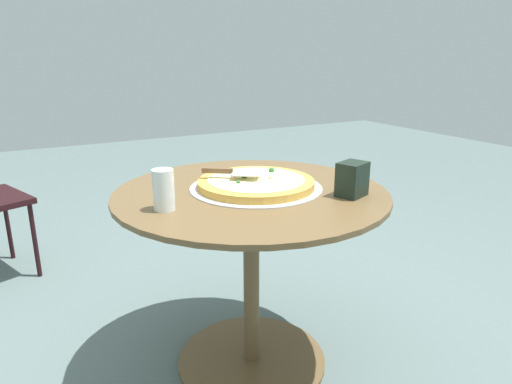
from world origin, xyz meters
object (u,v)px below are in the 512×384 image
at_px(pizza_server, 231,172).
at_px(drinking_cup, 164,190).
at_px(patio_table, 251,244).
at_px(napkin_dispenser, 352,179).
at_px(pizza_on_tray, 256,184).

xyz_separation_m(pizza_server, drinking_cup, (-0.29, -0.13, 0.01)).
bearing_deg(patio_table, drinking_cup, -170.49).
bearing_deg(napkin_dispenser, drinking_cup, 144.10).
xyz_separation_m(patio_table, pizza_on_tray, (0.03, 0.02, 0.22)).
distance_m(patio_table, pizza_server, 0.27).
bearing_deg(napkin_dispenser, patio_table, 120.08).
height_order(patio_table, drinking_cup, drinking_cup).
relative_size(patio_table, pizza_server, 4.78).
bearing_deg(patio_table, pizza_server, 121.71).
distance_m(patio_table, pizza_on_tray, 0.22).
bearing_deg(pizza_server, patio_table, -58.29).
relative_size(pizza_server, napkin_dispenser, 1.74).
relative_size(patio_table, drinking_cup, 7.55).
xyz_separation_m(pizza_server, napkin_dispenser, (0.31, -0.29, 0.00)).
xyz_separation_m(pizza_on_tray, napkin_dispenser, (0.24, -0.24, 0.04)).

